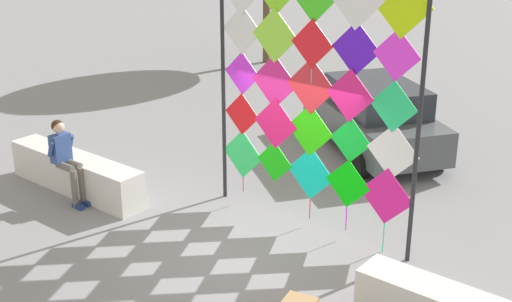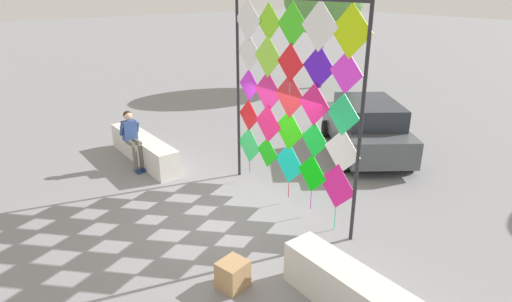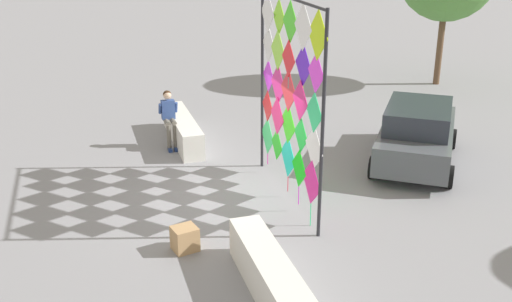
{
  "view_description": "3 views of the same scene",
  "coord_description": "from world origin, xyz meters",
  "px_view_note": "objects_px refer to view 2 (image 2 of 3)",
  "views": [
    {
      "loc": [
        6.31,
        -7.66,
        5.47
      ],
      "look_at": [
        -0.24,
        0.52,
        1.46
      ],
      "focal_mm": 48.86,
      "sensor_mm": 36.0,
      "label": 1
    },
    {
      "loc": [
        6.78,
        -4.57,
        4.65
      ],
      "look_at": [
        0.64,
        0.12,
        1.63
      ],
      "focal_mm": 30.15,
      "sensor_mm": 36.0,
      "label": 2
    },
    {
      "loc": [
        11.88,
        -3.0,
        5.82
      ],
      "look_at": [
        0.28,
        0.55,
        1.18
      ],
      "focal_mm": 42.12,
      "sensor_mm": 36.0,
      "label": 3
    }
  ],
  "objects_px": {
    "cardboard_box_large": "(233,274)",
    "kite_display_rack": "(291,94)",
    "parked_car": "(366,127)",
    "seated_vendor": "(132,135)"
  },
  "relations": [
    {
      "from": "parked_car",
      "to": "cardboard_box_large",
      "type": "relative_size",
      "value": 9.17
    },
    {
      "from": "kite_display_rack",
      "to": "cardboard_box_large",
      "type": "bearing_deg",
      "value": -57.94
    },
    {
      "from": "kite_display_rack",
      "to": "cardboard_box_large",
      "type": "relative_size",
      "value": 9.46
    },
    {
      "from": "seated_vendor",
      "to": "cardboard_box_large",
      "type": "bearing_deg",
      "value": -6.67
    },
    {
      "from": "parked_car",
      "to": "cardboard_box_large",
      "type": "distance_m",
      "value": 7.02
    },
    {
      "from": "seated_vendor",
      "to": "cardboard_box_large",
      "type": "relative_size",
      "value": 3.34
    },
    {
      "from": "cardboard_box_large",
      "to": "kite_display_rack",
      "type": "bearing_deg",
      "value": 122.06
    },
    {
      "from": "parked_car",
      "to": "cardboard_box_large",
      "type": "height_order",
      "value": "parked_car"
    },
    {
      "from": "parked_car",
      "to": "seated_vendor",
      "type": "bearing_deg",
      "value": -117.2
    },
    {
      "from": "kite_display_rack",
      "to": "cardboard_box_large",
      "type": "distance_m",
      "value": 3.86
    }
  ]
}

